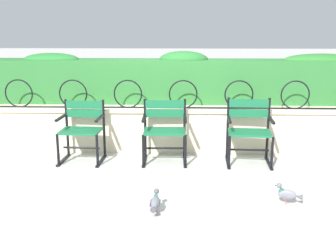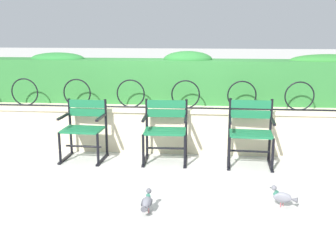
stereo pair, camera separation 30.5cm
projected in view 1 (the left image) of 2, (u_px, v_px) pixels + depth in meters
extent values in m
plane|color=#B7B5AF|center=(168.00, 167.00, 5.48)|extent=(60.00, 60.00, 0.00)
cube|color=beige|center=(170.00, 131.00, 6.16)|extent=(7.57, 0.35, 0.62)
cube|color=beige|center=(170.00, 109.00, 6.08)|extent=(7.57, 0.41, 0.05)
cylinder|color=black|center=(169.00, 108.00, 6.00)|extent=(7.03, 0.02, 0.02)
torus|color=black|center=(19.00, 93.00, 6.02)|extent=(0.42, 0.02, 0.42)
torus|color=black|center=(73.00, 94.00, 6.00)|extent=(0.42, 0.02, 0.42)
torus|color=black|center=(128.00, 94.00, 5.97)|extent=(0.42, 0.02, 0.42)
torus|color=black|center=(183.00, 94.00, 5.94)|extent=(0.42, 0.02, 0.42)
torus|color=black|center=(239.00, 95.00, 5.92)|extent=(0.42, 0.02, 0.42)
torus|color=black|center=(295.00, 95.00, 5.89)|extent=(0.42, 0.02, 0.42)
cube|color=#2D7033|center=(170.00, 81.00, 6.43)|extent=(7.42, 0.56, 0.67)
ellipsoid|color=#2A7432|center=(51.00, 59.00, 6.42)|extent=(0.87, 0.50, 0.20)
ellipsoid|color=#27682C|center=(184.00, 60.00, 6.35)|extent=(0.76, 0.50, 0.27)
ellipsoid|color=#2D742E|center=(323.00, 60.00, 6.28)|extent=(1.19, 0.50, 0.20)
cube|color=#19663D|center=(78.00, 133.00, 5.49)|extent=(0.54, 0.15, 0.03)
cube|color=#19663D|center=(81.00, 131.00, 5.62)|extent=(0.54, 0.15, 0.03)
cube|color=#19663D|center=(83.00, 128.00, 5.76)|extent=(0.54, 0.15, 0.03)
cube|color=#19663D|center=(84.00, 105.00, 5.78)|extent=(0.54, 0.05, 0.11)
cube|color=#19663D|center=(85.00, 113.00, 5.81)|extent=(0.54, 0.05, 0.11)
cylinder|color=black|center=(104.00, 129.00, 5.84)|extent=(0.04, 0.04, 0.83)
cylinder|color=black|center=(97.00, 151.00, 5.47)|extent=(0.04, 0.04, 0.44)
cube|color=black|center=(101.00, 161.00, 5.71)|extent=(0.06, 0.52, 0.02)
cube|color=black|center=(99.00, 118.00, 5.56)|extent=(0.05, 0.40, 0.03)
cylinder|color=black|center=(67.00, 128.00, 5.88)|extent=(0.04, 0.04, 0.83)
cylinder|color=black|center=(58.00, 150.00, 5.51)|extent=(0.04, 0.04, 0.44)
cube|color=black|center=(63.00, 160.00, 5.74)|extent=(0.06, 0.52, 0.02)
cube|color=black|center=(61.00, 118.00, 5.60)|extent=(0.05, 0.40, 0.03)
cylinder|color=black|center=(82.00, 148.00, 5.68)|extent=(0.51, 0.05, 0.03)
cube|color=#19663D|center=(164.00, 134.00, 5.47)|extent=(0.56, 0.14, 0.03)
cube|color=#19663D|center=(165.00, 131.00, 5.60)|extent=(0.56, 0.14, 0.03)
cube|color=#19663D|center=(165.00, 129.00, 5.73)|extent=(0.56, 0.14, 0.03)
cube|color=#19663D|center=(165.00, 104.00, 5.75)|extent=(0.56, 0.04, 0.11)
cube|color=#19663D|center=(165.00, 113.00, 5.79)|extent=(0.56, 0.04, 0.11)
cylinder|color=black|center=(185.00, 128.00, 5.83)|extent=(0.04, 0.04, 0.85)
cylinder|color=black|center=(185.00, 151.00, 5.47)|extent=(0.04, 0.04, 0.44)
cube|color=black|center=(185.00, 161.00, 5.70)|extent=(0.05, 0.52, 0.02)
cube|color=black|center=(185.00, 119.00, 5.55)|extent=(0.05, 0.40, 0.03)
cylinder|color=black|center=(145.00, 128.00, 5.84)|extent=(0.04, 0.04, 0.85)
cylinder|color=black|center=(143.00, 151.00, 5.47)|extent=(0.04, 0.04, 0.44)
cube|color=black|center=(144.00, 161.00, 5.70)|extent=(0.05, 0.52, 0.02)
cube|color=black|center=(144.00, 118.00, 5.56)|extent=(0.05, 0.40, 0.03)
cylinder|color=black|center=(165.00, 148.00, 5.66)|extent=(0.53, 0.04, 0.03)
cube|color=#19663D|center=(251.00, 135.00, 5.39)|extent=(0.57, 0.15, 0.03)
cube|color=#19663D|center=(250.00, 133.00, 5.53)|extent=(0.57, 0.15, 0.03)
cube|color=#19663D|center=(249.00, 130.00, 5.66)|extent=(0.57, 0.15, 0.03)
cube|color=#19663D|center=(249.00, 103.00, 5.67)|extent=(0.56, 0.06, 0.11)
cube|color=#19663D|center=(248.00, 113.00, 5.71)|extent=(0.56, 0.06, 0.11)
cylinder|color=black|center=(268.00, 129.00, 5.74)|extent=(0.04, 0.04, 0.88)
cylinder|color=black|center=(272.00, 153.00, 5.37)|extent=(0.04, 0.04, 0.44)
cube|color=black|center=(269.00, 163.00, 5.61)|extent=(0.06, 0.52, 0.02)
cube|color=black|center=(271.00, 120.00, 5.46)|extent=(0.05, 0.40, 0.03)
cylinder|color=black|center=(228.00, 128.00, 5.78)|extent=(0.04, 0.04, 0.88)
cylinder|color=black|center=(229.00, 152.00, 5.42)|extent=(0.04, 0.04, 0.44)
cube|color=black|center=(228.00, 162.00, 5.65)|extent=(0.06, 0.52, 0.02)
cube|color=black|center=(229.00, 119.00, 5.50)|extent=(0.05, 0.40, 0.03)
cylinder|color=black|center=(249.00, 150.00, 5.58)|extent=(0.53, 0.05, 0.03)
ellipsoid|color=gray|center=(287.00, 195.00, 4.33)|extent=(0.21, 0.16, 0.11)
cylinder|color=#2D6B56|center=(281.00, 191.00, 4.35)|extent=(0.07, 0.06, 0.06)
sphere|color=slate|center=(279.00, 185.00, 4.34)|extent=(0.06, 0.06, 0.06)
cone|color=black|center=(276.00, 185.00, 4.36)|extent=(0.03, 0.02, 0.01)
cone|color=#595960|center=(299.00, 197.00, 4.29)|extent=(0.10, 0.08, 0.06)
ellipsoid|color=slate|center=(288.00, 196.00, 4.29)|extent=(0.14, 0.07, 0.07)
ellipsoid|color=slate|center=(289.00, 193.00, 4.37)|extent=(0.14, 0.07, 0.07)
cylinder|color=#C6515B|center=(286.00, 202.00, 4.34)|extent=(0.01, 0.01, 0.05)
cylinder|color=#C6515B|center=(288.00, 201.00, 4.36)|extent=(0.01, 0.01, 0.05)
ellipsoid|color=slate|center=(155.00, 203.00, 4.13)|extent=(0.11, 0.20, 0.11)
cylinder|color=#2D6B56|center=(156.00, 197.00, 4.18)|extent=(0.05, 0.06, 0.06)
sphere|color=#55555D|center=(156.00, 191.00, 4.19)|extent=(0.06, 0.06, 0.06)
cone|color=black|center=(157.00, 190.00, 4.23)|extent=(0.02, 0.02, 0.01)
cone|color=#4A4A52|center=(154.00, 208.00, 4.02)|extent=(0.07, 0.08, 0.06)
ellipsoid|color=#5B5B63|center=(151.00, 203.00, 4.12)|extent=(0.03, 0.14, 0.07)
ellipsoid|color=#5B5B63|center=(159.00, 203.00, 4.11)|extent=(0.03, 0.14, 0.07)
cylinder|color=#C6515B|center=(154.00, 210.00, 4.16)|extent=(0.01, 0.01, 0.05)
cylinder|color=#C6515B|center=(157.00, 211.00, 4.13)|extent=(0.01, 0.01, 0.05)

